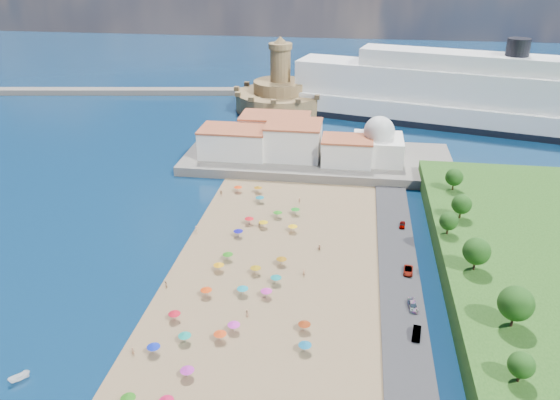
# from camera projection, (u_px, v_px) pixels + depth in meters

# --- Properties ---
(ground) EXTENTS (700.00, 700.00, 0.00)m
(ground) POSITION_uv_depth(u_px,v_px,m) (247.00, 278.00, 122.85)
(ground) COLOR #071938
(ground) RESTS_ON ground
(terrace) EXTENTS (90.00, 36.00, 3.00)m
(terrace) POSITION_uv_depth(u_px,v_px,m) (317.00, 159.00, 186.35)
(terrace) COLOR #59544C
(terrace) RESTS_ON ground
(jetty) EXTENTS (18.00, 70.00, 2.40)m
(jetty) POSITION_uv_depth(u_px,v_px,m) (270.00, 127.00, 220.66)
(jetty) COLOR #59544C
(jetty) RESTS_ON ground
(breakwater) EXTENTS (199.03, 34.77, 2.60)m
(breakwater) POSITION_uv_depth(u_px,v_px,m) (91.00, 91.00, 273.50)
(breakwater) COLOR #59544C
(breakwater) RESTS_ON ground
(waterfront_buildings) EXTENTS (57.00, 29.00, 11.00)m
(waterfront_buildings) POSITION_uv_depth(u_px,v_px,m) (280.00, 139.00, 185.88)
(waterfront_buildings) COLOR silver
(waterfront_buildings) RESTS_ON terrace
(domed_building) EXTENTS (16.00, 16.00, 15.00)m
(domed_building) POSITION_uv_depth(u_px,v_px,m) (378.00, 143.00, 178.82)
(domed_building) COLOR silver
(domed_building) RESTS_ON terrace
(fortress) EXTENTS (40.00, 40.00, 32.40)m
(fortress) POSITION_uv_depth(u_px,v_px,m) (280.00, 95.00, 245.21)
(fortress) COLOR olive
(fortress) RESTS_ON ground
(cruise_ship) EXTENTS (165.30, 63.69, 35.93)m
(cruise_ship) POSITION_uv_depth(u_px,v_px,m) (452.00, 99.00, 224.15)
(cruise_ship) COLOR black
(cruise_ship) RESTS_ON ground
(beach_parasols) EXTENTS (29.70, 113.25, 2.20)m
(beach_parasols) POSITION_uv_depth(u_px,v_px,m) (235.00, 303.00, 110.53)
(beach_parasols) COLOR gray
(beach_parasols) RESTS_ON beach
(beachgoers) EXTENTS (34.06, 95.09, 1.90)m
(beachgoers) POSITION_uv_depth(u_px,v_px,m) (231.00, 272.00, 122.75)
(beachgoers) COLOR tan
(beachgoers) RESTS_ON beach
(parked_cars) EXTENTS (2.57, 48.78, 1.44)m
(parked_cars) POSITION_uv_depth(u_px,v_px,m) (410.00, 285.00, 117.78)
(parked_cars) COLOR gray
(parked_cars) RESTS_ON promenade
(hillside_trees) EXTENTS (12.21, 109.86, 8.07)m
(hillside_trees) POSITION_uv_depth(u_px,v_px,m) (490.00, 281.00, 103.51)
(hillside_trees) COLOR #382314
(hillside_trees) RESTS_ON hillside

